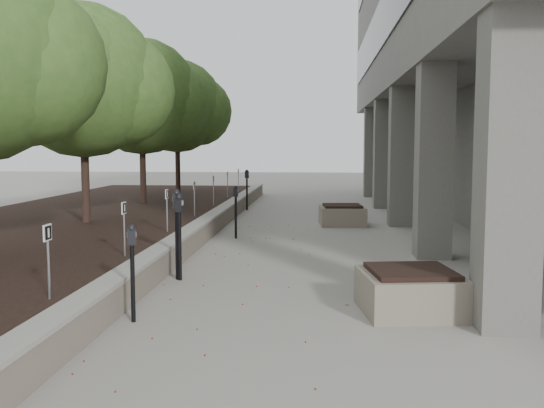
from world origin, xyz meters
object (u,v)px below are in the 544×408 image
(crabapple_tree_5, at_px, (177,126))
(parking_meter_3, at_px, (177,235))
(crabapple_tree_4, at_px, (142,121))
(planter_front, at_px, (411,291))
(planter_back, at_px, (342,215))
(crabapple_tree_3, at_px, (83,113))
(parking_meter_2, at_px, (180,237))
(parking_meter_1, at_px, (133,273))
(parking_meter_4, at_px, (236,212))
(parking_meter_5, at_px, (247,190))

(crabapple_tree_5, height_order, parking_meter_3, crabapple_tree_5)
(crabapple_tree_5, bearing_deg, crabapple_tree_4, -90.00)
(parking_meter_3, bearing_deg, planter_front, -36.27)
(parking_meter_3, relative_size, planter_back, 1.23)
(crabapple_tree_3, xyz_separation_m, planter_back, (6.52, 3.01, -2.82))
(crabapple_tree_3, height_order, parking_meter_2, crabapple_tree_3)
(crabapple_tree_3, bearing_deg, planter_front, -41.58)
(parking_meter_2, bearing_deg, planter_back, 80.63)
(crabapple_tree_5, relative_size, planter_front, 4.07)
(crabapple_tree_3, distance_m, crabapple_tree_4, 5.00)
(parking_meter_2, relative_size, planter_front, 1.13)
(parking_meter_2, distance_m, parking_meter_3, 0.08)
(parking_meter_1, distance_m, parking_meter_4, 7.29)
(parking_meter_1, relative_size, parking_meter_4, 0.98)
(crabapple_tree_3, xyz_separation_m, parking_meter_3, (3.39, -4.50, -2.33))
(parking_meter_4, bearing_deg, parking_meter_5, 99.21)
(parking_meter_1, distance_m, planter_back, 10.56)
(crabapple_tree_3, relative_size, crabapple_tree_5, 1.00)
(crabapple_tree_3, height_order, crabapple_tree_5, same)
(crabapple_tree_4, relative_size, parking_meter_3, 3.44)
(parking_meter_1, relative_size, planter_back, 1.01)
(crabapple_tree_4, bearing_deg, parking_meter_3, -70.38)
(crabapple_tree_4, distance_m, parking_meter_5, 4.44)
(parking_meter_5, bearing_deg, planter_back, -30.20)
(parking_meter_4, bearing_deg, crabapple_tree_3, -172.05)
(crabapple_tree_4, bearing_deg, parking_meter_4, -51.85)
(crabapple_tree_4, distance_m, parking_meter_3, 10.35)
(crabapple_tree_4, distance_m, planter_front, 13.68)
(parking_meter_2, relative_size, parking_meter_5, 1.03)
(crabapple_tree_3, relative_size, parking_meter_3, 3.44)
(crabapple_tree_5, bearing_deg, parking_meter_5, -43.98)
(crabapple_tree_4, bearing_deg, planter_back, -16.99)
(parking_meter_1, bearing_deg, crabapple_tree_4, 91.86)
(parking_meter_2, height_order, parking_meter_3, parking_meter_3)
(crabapple_tree_3, relative_size, parking_meter_1, 4.16)
(crabapple_tree_5, distance_m, planter_front, 18.04)
(crabapple_tree_5, distance_m, parking_meter_5, 5.11)
(crabapple_tree_3, distance_m, parking_meter_5, 7.96)
(crabapple_tree_5, distance_m, planter_back, 9.97)
(parking_meter_4, distance_m, parking_meter_5, 6.68)
(crabapple_tree_5, bearing_deg, parking_meter_2, -76.70)
(parking_meter_2, distance_m, planter_back, 8.17)
(parking_meter_4, height_order, parking_meter_5, parking_meter_5)
(parking_meter_2, height_order, parking_meter_4, parking_meter_2)
(parking_meter_1, height_order, parking_meter_4, parking_meter_4)
(parking_meter_1, bearing_deg, parking_meter_4, 73.25)
(parking_meter_2, xyz_separation_m, parking_meter_4, (0.32, 4.76, -0.09))
(crabapple_tree_4, bearing_deg, crabapple_tree_5, 90.00)
(crabapple_tree_5, relative_size, parking_meter_1, 4.16)
(crabapple_tree_4, relative_size, parking_meter_1, 4.16)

